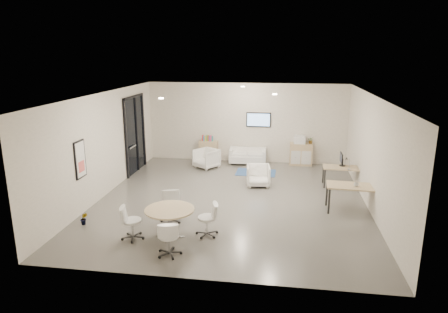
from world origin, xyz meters
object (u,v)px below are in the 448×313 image
Objects in this scene: round_table at (170,212)px; loveseat at (248,156)px; armchair_left at (206,158)px; sideboard_right at (301,154)px; desk_front at (353,188)px; sideboard_left at (209,151)px; desk_rear at (343,169)px; armchair_right at (258,175)px.

loveseat is at bearing 79.48° from round_table.
armchair_left is (-1.54, -0.83, 0.11)m from loveseat.
desk_front is (1.26, -4.64, 0.24)m from sideboard_right.
round_table is (-3.39, -7.00, 0.21)m from sideboard_right.
sideboard_right reaches higher than round_table.
desk_front is at bearing -74.76° from sideboard_right.
sideboard_left is 0.58× the size of loveseat.
sideboard_right is 0.67× the size of desk_rear.
sideboard_right is 3.78m from armchair_left.
sideboard_right reaches higher than armchair_right.
sideboard_left is 3.74m from sideboard_right.
armchair_right is at bearing -79.37° from loveseat.
sideboard_left is 1.04× the size of armchair_left.
loveseat is (-2.11, -0.13, -0.14)m from sideboard_right.
sideboard_left is 1.64m from loveseat.
round_table is at bearing -102.46° from loveseat.
desk_front is at bearing 26.95° from round_table.
armchair_right is (2.23, -2.84, -0.03)m from sideboard_left.
desk_front is at bearing -87.96° from desk_rear.
sideboard_left is 0.98m from armchair_left.
desk_rear reaches higher than loveseat.
sideboard_left is 5.60m from desk_rear.
round_table reaches higher than loveseat.
sideboard_right is at bearing -0.26° from sideboard_left.
loveseat is 1.80× the size of armchair_left.
sideboard_right is (3.74, -0.02, 0.02)m from sideboard_left.
sideboard_left is at bearing 179.74° from sideboard_right.
round_table is (-4.65, -2.36, -0.03)m from desk_front.
armchair_left is 2.84m from armchair_right.
sideboard_right is at bearing 55.03° from armchair_right.
armchair_right is (2.14, -1.86, -0.02)m from armchair_left.
sideboard_right is 2.12m from loveseat.
loveseat is 2.76m from armchair_right.
desk_rear is at bearing -26.29° from sideboard_left.
sideboard_left is 3.61m from armchair_right.
loveseat is 7.00m from round_table.
armchair_left is 0.63× the size of desk_rear.
armchair_right is 2.82m from desk_rear.
desk_front reaches higher than round_table.
armchair_right is 3.33m from desk_front.
sideboard_left reaches higher than desk_rear.
round_table is (-1.28, -6.87, 0.35)m from loveseat.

